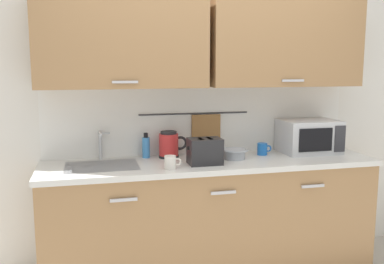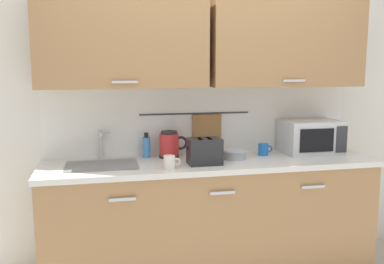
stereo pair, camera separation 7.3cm
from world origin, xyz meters
name	(u,v)px [view 1 (the left image)]	position (x,y,z in m)	size (l,w,h in m)	color
counter_unit	(209,217)	(-0.01, 0.30, 0.46)	(2.53, 0.64, 0.90)	#997047
back_wall_assembly	(203,77)	(0.00, 0.53, 1.52)	(3.70, 0.41, 2.50)	silver
sink_faucet	(101,141)	(-0.81, 0.53, 1.04)	(0.09, 0.17, 0.22)	#B2B5BA
microwave	(309,136)	(0.87, 0.41, 1.04)	(0.46, 0.35, 0.27)	silver
electric_kettle	(169,145)	(-0.29, 0.48, 1.00)	(0.23, 0.16, 0.21)	black
dish_soap_bottle	(146,147)	(-0.46, 0.52, 0.99)	(0.06, 0.06, 0.20)	#3F8CD8
mug_near_sink	(171,162)	(-0.35, 0.10, 0.95)	(0.12, 0.08, 0.09)	silver
mixing_bowl	(234,153)	(0.19, 0.32, 0.94)	(0.21, 0.21, 0.08)	#A5ADB7
toaster	(205,151)	(-0.08, 0.20, 1.00)	(0.26, 0.17, 0.19)	#232326
mug_by_kettle	(263,149)	(0.46, 0.40, 0.95)	(0.12, 0.08, 0.09)	blue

